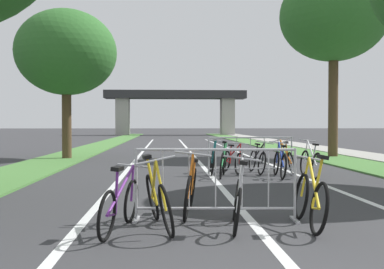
{
  "coord_description": "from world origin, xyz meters",
  "views": [
    {
      "loc": [
        -1.22,
        -2.45,
        1.4
      ],
      "look_at": [
        0.01,
        19.02,
        0.91
      ],
      "focal_mm": 42.72,
      "sensor_mm": 36.0,
      "label": 1
    }
  ],
  "objects": [
    {
      "name": "grass_verge_right",
      "position": [
        5.39,
        27.62,
        0.03
      ],
      "size": [
        2.08,
        67.52,
        0.05
      ],
      "primitive_type": "cube",
      "color": "#477A38",
      "rests_on": "ground"
    },
    {
      "name": "tree_left_cypress_far",
      "position": [
        -5.16,
        15.97,
        4.22
      ],
      "size": [
        3.98,
        3.98,
        5.94
      ],
      "color": "#4C3823",
      "rests_on": "ground"
    },
    {
      "name": "bicycle_white_5",
      "position": [
        2.59,
        9.37,
        0.38
      ],
      "size": [
        0.44,
        1.72,
        0.99
      ],
      "rotation": [
        0.0,
        0.0,
        -0.01
      ],
      "color": "black",
      "rests_on": "ground"
    },
    {
      "name": "tree_right_pine_near",
      "position": [
        5.81,
        16.38,
        5.92
      ],
      "size": [
        4.49,
        4.49,
        7.86
      ],
      "color": "#4C3823",
      "rests_on": "ground"
    },
    {
      "name": "bicycle_black_3",
      "position": [
        1.37,
        10.37,
        0.36
      ],
      "size": [
        0.52,
        1.61,
        0.95
      ],
      "rotation": [
        0.0,
        0.0,
        3.22
      ],
      "color": "black",
      "rests_on": "ground"
    },
    {
      "name": "crowd_barrier_nearest",
      "position": [
        -0.51,
        4.08,
        0.52
      ],
      "size": [
        2.37,
        0.58,
        1.05
      ],
      "rotation": [
        0.0,
        0.0,
        -0.06
      ],
      "color": "#ADADB2",
      "rests_on": "ground"
    },
    {
      "name": "bicycle_teal_9",
      "position": [
        0.1,
        10.34,
        0.38
      ],
      "size": [
        0.46,
        1.74,
        1.0
      ],
      "rotation": [
        0.0,
        0.0,
        3.07
      ],
      "color": "black",
      "rests_on": "ground"
    },
    {
      "name": "bicycle_red_8",
      "position": [
        0.69,
        10.48,
        0.35
      ],
      "size": [
        0.63,
        1.67,
        0.91
      ],
      "rotation": [
        0.0,
        0.0,
        3.35
      ],
      "color": "black",
      "rests_on": "ground"
    },
    {
      "name": "lane_stripe_center",
      "position": [
        0.0,
        19.53,
        0.0
      ],
      "size": [
        0.14,
        39.06,
        0.01
      ],
      "primitive_type": "cube",
      "color": "silver",
      "rests_on": "ground"
    },
    {
      "name": "bicycle_yellow_10",
      "position": [
        0.72,
        3.59,
        0.38
      ],
      "size": [
        0.48,
        1.66,
        1.0
      ],
      "rotation": [
        0.0,
        0.0,
        -0.07
      ],
      "color": "black",
      "rests_on": "ground"
    },
    {
      "name": "bicycle_blue_6",
      "position": [
        1.76,
        9.32,
        0.37
      ],
      "size": [
        0.53,
        1.72,
        0.94
      ],
      "rotation": [
        0.0,
        0.0,
        -0.07
      ],
      "color": "black",
      "rests_on": "ground"
    },
    {
      "name": "bicycle_purple_4",
      "position": [
        -1.81,
        3.48,
        0.35
      ],
      "size": [
        0.58,
        1.66,
        0.88
      ],
      "rotation": [
        0.0,
        0.0,
        -0.2
      ],
      "color": "black",
      "rests_on": "ground"
    },
    {
      "name": "bicycle_yellow_0",
      "position": [
        -1.33,
        3.62,
        0.39
      ],
      "size": [
        0.51,
        1.75,
        1.01
      ],
      "rotation": [
        0.0,
        0.0,
        3.33
      ],
      "color": "black",
      "rests_on": "ground"
    },
    {
      "name": "lane_stripe_left_lane",
      "position": [
        -2.39,
        19.53,
        0.0
      ],
      "size": [
        0.14,
        39.06,
        0.01
      ],
      "primitive_type": "cube",
      "color": "silver",
      "rests_on": "ground"
    },
    {
      "name": "crowd_barrier_second",
      "position": [
        1.09,
        9.91,
        0.52
      ],
      "size": [
        2.35,
        0.46,
        1.05
      ],
      "rotation": [
        0.0,
        0.0,
        0.01
      ],
      "color": "#ADADB2",
      "rests_on": "ground"
    },
    {
      "name": "bicycle_green_2",
      "position": [
        0.3,
        9.52,
        0.38
      ],
      "size": [
        0.59,
        1.71,
        0.96
      ],
      "rotation": [
        0.0,
        0.0,
        -0.2
      ],
      "color": "black",
      "rests_on": "ground"
    },
    {
      "name": "bicycle_silver_7",
      "position": [
        -0.26,
        3.59,
        0.36
      ],
      "size": [
        0.59,
        1.58,
        0.96
      ],
      "rotation": [
        0.0,
        0.0,
        -0.15
      ],
      "color": "black",
      "rests_on": "ground"
    },
    {
      "name": "grass_verge_left",
      "position": [
        -5.39,
        27.62,
        0.03
      ],
      "size": [
        2.08,
        67.52,
        0.05
      ],
      "primitive_type": "cube",
      "color": "#477A38",
      "rests_on": "ground"
    },
    {
      "name": "bicycle_orange_1",
      "position": [
        2.23,
        10.35,
        0.37
      ],
      "size": [
        0.53,
        1.64,
        0.99
      ],
      "rotation": [
        0.0,
        0.0,
        -0.04
      ],
      "color": "black",
      "rests_on": "ground"
    },
    {
      "name": "bicycle_orange_11",
      "position": [
        -0.84,
        4.55,
        0.38
      ],
      "size": [
        0.54,
        1.77,
        1.02
      ],
      "rotation": [
        0.0,
        0.0,
        3.02
      ],
      "color": "black",
      "rests_on": "ground"
    },
    {
      "name": "overpass_bridge",
      "position": [
        0.0,
        55.8,
        4.05
      ],
      "size": [
        17.84,
        3.2,
        5.65
      ],
      "color": "#2D2D30",
      "rests_on": "ground"
    },
    {
      "name": "lane_stripe_right_lane",
      "position": [
        2.39,
        19.53,
        0.0
      ],
      "size": [
        0.14,
        39.06,
        0.01
      ],
      "primitive_type": "cube",
      "color": "silver",
      "rests_on": "ground"
    },
    {
      "name": "sidewalk_path_right",
      "position": [
        7.41,
        27.62,
        0.04
      ],
      "size": [
        1.95,
        67.52,
        0.08
      ],
      "primitive_type": "cube",
      "color": "#9E9B93",
      "rests_on": "ground"
    }
  ]
}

